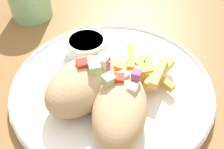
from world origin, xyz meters
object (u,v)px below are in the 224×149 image
pita_sandwich_near (120,108)px  sauce_ramekin (86,45)px  fries_pile (133,76)px  pita_sandwich_far (82,85)px  plate (112,85)px

pita_sandwich_near → sauce_ramekin: pita_sandwich_near is taller
pita_sandwich_near → fries_pile: bearing=-9.1°
fries_pile → pita_sandwich_far: bearing=155.5°
pita_sandwich_far → sauce_ramekin: (0.08, 0.07, -0.01)m
sauce_ramekin → pita_sandwich_far: bearing=-139.3°
plate → pita_sandwich_far: 0.06m
pita_sandwich_near → pita_sandwich_far: 0.07m
pita_sandwich_near → pita_sandwich_far: pita_sandwich_far is taller
pita_sandwich_near → sauce_ramekin: (0.08, 0.14, -0.01)m
pita_sandwich_near → pita_sandwich_far: bearing=60.7°
plate → sauce_ramekin: 0.09m
pita_sandwich_far → plate: bearing=-16.9°
pita_sandwich_far → sauce_ramekin: bearing=37.2°
pita_sandwich_near → pita_sandwich_far: size_ratio=1.19×
pita_sandwich_near → pita_sandwich_far: (-0.00, 0.07, 0.00)m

